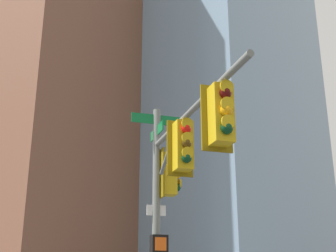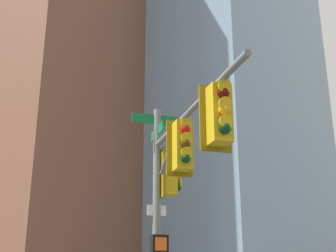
{
  "view_description": "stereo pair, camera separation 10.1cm",
  "coord_description": "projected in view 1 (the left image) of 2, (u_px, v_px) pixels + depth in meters",
  "views": [
    {
      "loc": [
        -7.94,
        -7.23,
        1.93
      ],
      "look_at": [
        -0.04,
        -0.99,
        5.37
      ],
      "focal_mm": 50.94,
      "sensor_mm": 36.0,
      "label": 1
    },
    {
      "loc": [
        -7.87,
        -7.31,
        1.93
      ],
      "look_at": [
        -0.04,
        -0.99,
        5.37
      ],
      "focal_mm": 50.94,
      "sensor_mm": 36.0,
      "label": 2
    }
  ],
  "objects": [
    {
      "name": "building_glass_tower",
      "position": [
        167.0,
        60.0,
        63.29
      ],
      "size": [
        23.53,
        32.96,
        61.32
      ],
      "primitive_type": "cube",
      "color": "#7A99B2",
      "rests_on": "ground_plane"
    },
    {
      "name": "building_brick_midblock",
      "position": [
        25.0,
        103.0,
        62.46
      ],
      "size": [
        17.13,
        15.7,
        49.87
      ],
      "primitive_type": "cube",
      "color": "brown",
      "rests_on": "ground_plane"
    },
    {
      "name": "signal_pole_assembly",
      "position": [
        178.0,
        172.0,
        9.84
      ],
      "size": [
        3.37,
        4.54,
        6.07
      ],
      "rotation": [
        0.0,
        0.0,
        4.11
      ],
      "color": "slate",
      "rests_on": "ground_plane"
    },
    {
      "name": "building_brick_nearside",
      "position": [
        54.0,
        93.0,
        51.87
      ],
      "size": [
        18.53,
        20.1,
        44.26
      ],
      "primitive_type": "cube",
      "color": "brown",
      "rests_on": "ground_plane"
    }
  ]
}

